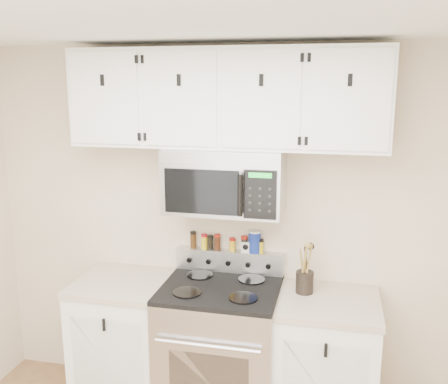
# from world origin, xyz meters

# --- Properties ---
(back_wall) EXTENTS (3.50, 0.01, 2.50)m
(back_wall) POSITION_xyz_m (0.00, 1.75, 1.25)
(back_wall) COLOR tan
(back_wall) RESTS_ON floor
(ceiling) EXTENTS (3.50, 3.50, 0.01)m
(ceiling) POSITION_xyz_m (0.00, 0.00, 2.50)
(ceiling) COLOR white
(ceiling) RESTS_ON back_wall
(range) EXTENTS (0.76, 0.65, 1.10)m
(range) POSITION_xyz_m (0.00, 1.43, 0.49)
(range) COLOR #B7B7BA
(range) RESTS_ON floor
(base_cabinet_left) EXTENTS (0.64, 0.62, 0.92)m
(base_cabinet_left) POSITION_xyz_m (-0.69, 1.45, 0.46)
(base_cabinet_left) COLOR white
(base_cabinet_left) RESTS_ON floor
(base_cabinet_right) EXTENTS (0.64, 0.62, 0.92)m
(base_cabinet_right) POSITION_xyz_m (0.69, 1.45, 0.46)
(base_cabinet_right) COLOR white
(base_cabinet_right) RESTS_ON floor
(microwave) EXTENTS (0.76, 0.44, 0.42)m
(microwave) POSITION_xyz_m (0.00, 1.55, 1.63)
(microwave) COLOR #9E9EA3
(microwave) RESTS_ON back_wall
(upper_cabinets) EXTENTS (2.00, 0.35, 0.62)m
(upper_cabinets) POSITION_xyz_m (-0.00, 1.58, 2.15)
(upper_cabinets) COLOR white
(upper_cabinets) RESTS_ON back_wall
(utensil_crock) EXTENTS (0.11, 0.11, 0.33)m
(utensil_crock) POSITION_xyz_m (0.54, 1.52, 1.00)
(utensil_crock) COLOR black
(utensil_crock) RESTS_ON base_cabinet_right
(kitchen_timer) EXTENTS (0.07, 0.05, 0.08)m
(kitchen_timer) POSITION_xyz_m (0.12, 1.71, 1.14)
(kitchen_timer) COLOR silver
(kitchen_timer) RESTS_ON range
(salt_canister) EXTENTS (0.08, 0.08, 0.16)m
(salt_canister) POSITION_xyz_m (0.17, 1.71, 1.18)
(salt_canister) COLOR navy
(salt_canister) RESTS_ON range
(spice_jar_0) EXTENTS (0.04, 0.04, 0.12)m
(spice_jar_0) POSITION_xyz_m (-0.26, 1.71, 1.16)
(spice_jar_0) COLOR #40260F
(spice_jar_0) RESTS_ON range
(spice_jar_1) EXTENTS (0.04, 0.04, 0.10)m
(spice_jar_1) POSITION_xyz_m (-0.18, 1.71, 1.15)
(spice_jar_1) COLOR yellow
(spice_jar_1) RESTS_ON range
(spice_jar_2) EXTENTS (0.04, 0.04, 0.10)m
(spice_jar_2) POSITION_xyz_m (-0.14, 1.71, 1.15)
(spice_jar_2) COLOR black
(spice_jar_2) RESTS_ON range
(spice_jar_3) EXTENTS (0.04, 0.04, 0.11)m
(spice_jar_3) POSITION_xyz_m (-0.09, 1.71, 1.16)
(spice_jar_3) COLOR #401E0F
(spice_jar_3) RESTS_ON range
(spice_jar_4) EXTENTS (0.04, 0.04, 0.09)m
(spice_jar_4) POSITION_xyz_m (0.02, 1.71, 1.15)
(spice_jar_4) COLOR gold
(spice_jar_4) RESTS_ON range
(spice_jar_5) EXTENTS (0.05, 0.05, 0.11)m
(spice_jar_5) POSITION_xyz_m (0.10, 1.71, 1.16)
(spice_jar_5) COLOR black
(spice_jar_5) RESTS_ON range
(spice_jar_6) EXTENTS (0.05, 0.05, 0.10)m
(spice_jar_6) POSITION_xyz_m (0.18, 1.71, 1.15)
(spice_jar_6) COLOR #3B290E
(spice_jar_6) RESTS_ON range
(spice_jar_7) EXTENTS (0.04, 0.04, 0.10)m
(spice_jar_7) POSITION_xyz_m (0.22, 1.71, 1.15)
(spice_jar_7) COLOR gold
(spice_jar_7) RESTS_ON range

